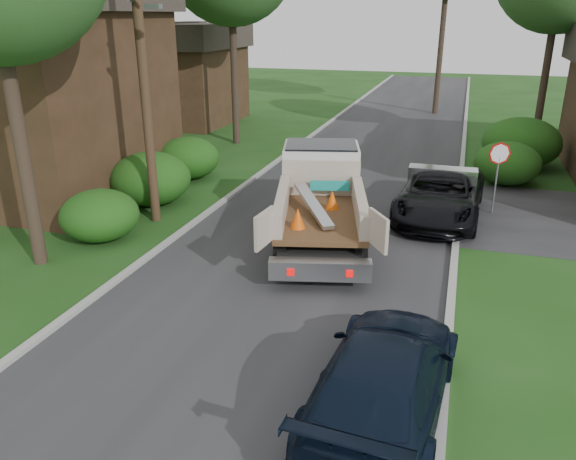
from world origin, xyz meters
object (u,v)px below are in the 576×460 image
at_px(flatbed_truck, 321,189).
at_px(stop_sign, 498,163).
at_px(house_left_far, 176,72).
at_px(utility_pole, 142,58).
at_px(black_pickup, 440,194).
at_px(house_left_near, 18,76).
at_px(navy_suv, 384,377).

bearing_deg(flatbed_truck, stop_sign, 18.93).
height_order(stop_sign, flatbed_truck, flatbed_truck).
relative_size(stop_sign, house_left_far, 0.33).
relative_size(utility_pole, black_pickup, 1.76).
distance_m(house_left_near, navy_suv, 18.20).
height_order(stop_sign, house_left_far, house_left_far).
height_order(house_left_near, navy_suv, house_left_near).
height_order(stop_sign, house_left_near, house_left_near).
bearing_deg(stop_sign, utility_pole, -159.38).
relative_size(stop_sign, navy_suv, 0.49).
height_order(utility_pole, black_pickup, utility_pole).
relative_size(utility_pole, house_left_far, 1.32).
distance_m(utility_pole, navy_suv, 12.22).
xyz_separation_m(house_left_near, flatbed_truck, (11.97, -1.40, -2.90)).
distance_m(house_left_far, flatbed_truck, 21.29).
xyz_separation_m(black_pickup, navy_suv, (-0.35, -10.61, -0.05)).
relative_size(flatbed_truck, navy_suv, 1.39).
bearing_deg(navy_suv, flatbed_truck, -64.63).
bearing_deg(navy_suv, utility_pole, -36.91).
relative_size(utility_pole, flatbed_truck, 1.40).
distance_m(black_pickup, navy_suv, 10.61).
height_order(house_left_far, black_pickup, house_left_far).
height_order(house_left_far, flatbed_truck, house_left_far).
relative_size(stop_sign, utility_pole, 0.25).
relative_size(house_left_far, flatbed_truck, 1.06).
bearing_deg(house_left_far, flatbed_truck, -50.62).
xyz_separation_m(flatbed_truck, black_pickup, (3.50, 2.51, -0.59)).
bearing_deg(house_left_near, house_left_far, 95.71).
xyz_separation_m(house_left_near, black_pickup, (15.46, 1.11, -3.49)).
bearing_deg(house_left_near, flatbed_truck, -6.69).
bearing_deg(flatbed_truck, house_left_far, 115.26).
xyz_separation_m(house_left_near, navy_suv, (15.11, -9.50, -3.54)).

